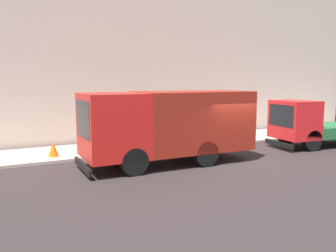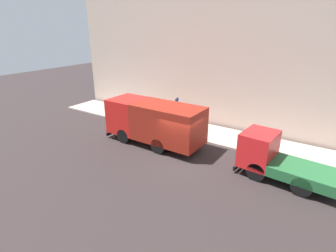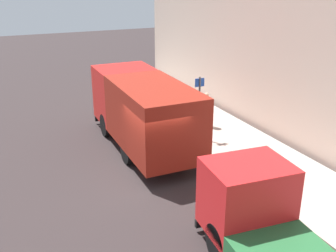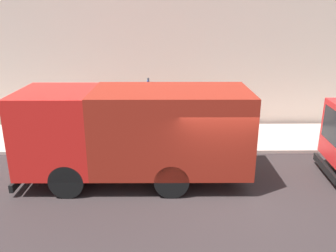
% 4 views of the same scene
% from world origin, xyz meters
% --- Properties ---
extents(ground, '(80.00, 80.00, 0.00)m').
position_xyz_m(ground, '(0.00, 0.00, 0.00)').
color(ground, '#312727').
extents(sidewalk, '(3.39, 30.00, 0.12)m').
position_xyz_m(sidewalk, '(4.70, 0.00, 0.06)').
color(sidewalk, '#B4A295').
rests_on(sidewalk, ground).
extents(building_facade, '(0.50, 30.00, 12.97)m').
position_xyz_m(building_facade, '(6.89, 0.00, 6.49)').
color(building_facade, beige).
rests_on(building_facade, ground).
extents(large_utility_truck, '(2.57, 7.18, 2.99)m').
position_xyz_m(large_utility_truck, '(0.89, 2.60, 1.71)').
color(large_utility_truck, red).
rests_on(large_utility_truck, ground).
extents(small_flatbed_truck, '(2.59, 5.58, 2.44)m').
position_xyz_m(small_flatbed_truck, '(0.89, -5.65, 1.15)').
color(small_flatbed_truck, red).
rests_on(small_flatbed_truck, ground).
extents(pedestrian_walking, '(0.37, 0.37, 1.65)m').
position_xyz_m(pedestrian_walking, '(4.38, 3.43, 0.99)').
color(pedestrian_walking, brown).
rests_on(pedestrian_walking, sidewalk).
extents(traffic_cone_orange, '(0.45, 0.45, 0.65)m').
position_xyz_m(traffic_cone_orange, '(3.89, 6.76, 0.45)').
color(traffic_cone_orange, orange).
rests_on(traffic_cone_orange, sidewalk).
extents(street_sign_post, '(0.44, 0.08, 2.79)m').
position_xyz_m(street_sign_post, '(3.34, 2.25, 1.76)').
color(street_sign_post, '#4C5156').
rests_on(street_sign_post, sidewalk).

